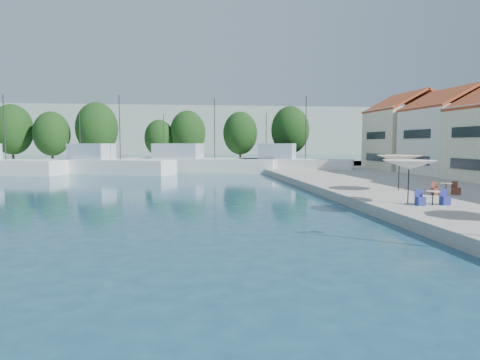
{
  "coord_description": "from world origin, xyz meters",
  "views": [
    {
      "loc": [
        -3.87,
        0.06,
        3.91
      ],
      "look_at": [
        -0.56,
        26.0,
        1.62
      ],
      "focal_mm": 32.0,
      "sensor_mm": 36.0,
      "label": 1
    }
  ],
  "objects": [
    {
      "name": "hill_east",
      "position": [
        40.0,
        180.0,
        6.0
      ],
      "size": [
        140.0,
        40.0,
        12.0
      ],
      "primitive_type": "cube",
      "color": "#98A699",
      "rests_on": "ground"
    },
    {
      "name": "tree_02",
      "position": [
        -30.53,
        70.63,
        5.94
      ],
      "size": [
        6.25,
        6.25,
        9.25
      ],
      "color": "#3F2B19",
      "rests_on": "quay_far"
    },
    {
      "name": "trawler_02",
      "position": [
        -13.88,
        55.83,
        1.07
      ],
      "size": [
        17.06,
        10.74,
        10.2
      ],
      "rotation": [
        0.0,
        0.0,
        -0.42
      ],
      "color": "white",
      "rests_on": "ground"
    },
    {
      "name": "trawler_04",
      "position": [
        9.7,
        54.16,
        1.07
      ],
      "size": [
        15.13,
        9.7,
        10.2
      ],
      "rotation": [
        0.0,
        0.0,
        -0.43
      ],
      "color": "white",
      "rests_on": "ground"
    },
    {
      "name": "building_05",
      "position": [
        24.0,
        42.0,
        5.26
      ],
      "size": [
        8.4,
        8.8,
        9.7
      ],
      "color": "silver",
      "rests_on": "quay_right"
    },
    {
      "name": "cafe_table_03",
      "position": [
        12.53,
        25.17,
        0.89
      ],
      "size": [
        1.82,
        0.7,
        0.76
      ],
      "color": "black",
      "rests_on": "quay_right"
    },
    {
      "name": "tree_08",
      "position": [
        13.42,
        69.82,
        6.0
      ],
      "size": [
        6.32,
        6.32,
        9.35
      ],
      "color": "#3F2B19",
      "rests_on": "quay_far"
    },
    {
      "name": "trawler_03",
      "position": [
        -2.45,
        58.13,
        1.07
      ],
      "size": [
        21.02,
        11.32,
        10.2
      ],
      "rotation": [
        0.0,
        0.0,
        -0.31
      ],
      "color": "white",
      "rests_on": "ground"
    },
    {
      "name": "umbrella_white",
      "position": [
        8.2,
        21.92,
        2.71
      ],
      "size": [
        2.95,
        2.95,
        2.36
      ],
      "color": "black",
      "rests_on": "quay_right"
    },
    {
      "name": "hill_west",
      "position": [
        -30.0,
        160.0,
        8.0
      ],
      "size": [
        180.0,
        40.0,
        16.0
      ],
      "primitive_type": "cube",
      "color": "#98A699",
      "rests_on": "ground"
    },
    {
      "name": "tree_05",
      "position": [
        -8.08,
        70.73,
        4.64
      ],
      "size": [
        4.74,
        4.74,
        7.01
      ],
      "color": "#3F2B19",
      "rests_on": "quay_far"
    },
    {
      "name": "quay_far",
      "position": [
        -8.0,
        67.0,
        0.3
      ],
      "size": [
        90.0,
        16.0,
        0.6
      ],
      "primitive_type": "cube",
      "color": "#AAA29A",
      "rests_on": "ground"
    },
    {
      "name": "tree_03",
      "position": [
        -24.21,
        69.03,
        5.26
      ],
      "size": [
        5.46,
        5.46,
        8.08
      ],
      "color": "#3F2B19",
      "rests_on": "quay_far"
    },
    {
      "name": "umbrella_cream",
      "position": [
        10.74,
        27.85,
        2.79
      ],
      "size": [
        3.16,
        3.16,
        2.44
      ],
      "color": "black",
      "rests_on": "quay_right"
    },
    {
      "name": "tree_06",
      "position": [
        -3.49,
        70.29,
        5.51
      ],
      "size": [
        5.74,
        5.74,
        8.5
      ],
      "color": "#3F2B19",
      "rests_on": "quay_far"
    },
    {
      "name": "cafe_table_02",
      "position": [
        9.11,
        21.05,
        0.89
      ],
      "size": [
        1.82,
        0.7,
        0.76
      ],
      "color": "black",
      "rests_on": "quay_right"
    },
    {
      "name": "tree_07",
      "position": [
        5.21,
        71.05,
        5.48
      ],
      "size": [
        5.71,
        5.71,
        8.45
      ],
      "color": "#3F2B19",
      "rests_on": "quay_far"
    },
    {
      "name": "building_06",
      "position": [
        24.0,
        51.0,
        5.5
      ],
      "size": [
        9.0,
        8.8,
        10.2
      ],
      "color": "beige",
      "rests_on": "quay_right"
    },
    {
      "name": "tree_04",
      "position": [
        -17.62,
        69.77,
        6.15
      ],
      "size": [
        6.5,
        6.5,
        9.62
      ],
      "color": "#3F2B19",
      "rests_on": "quay_far"
    }
  ]
}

